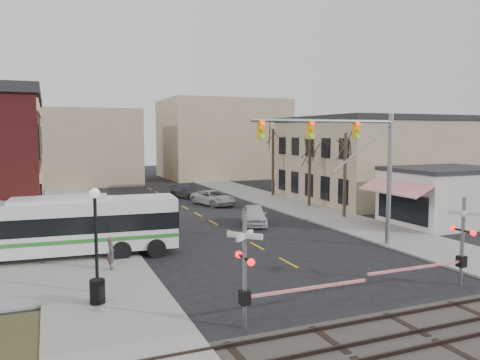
% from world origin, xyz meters
% --- Properties ---
extents(ground, '(160.00, 160.00, 0.00)m').
position_xyz_m(ground, '(0.00, 0.00, 0.00)').
color(ground, black).
rests_on(ground, ground).
extents(sidewalk_west, '(5.00, 60.00, 0.12)m').
position_xyz_m(sidewalk_west, '(-9.50, 20.00, 0.06)').
color(sidewalk_west, gray).
rests_on(sidewalk_west, ground).
extents(sidewalk_east, '(5.00, 60.00, 0.12)m').
position_xyz_m(sidewalk_east, '(9.50, 20.00, 0.06)').
color(sidewalk_east, gray).
rests_on(sidewalk_east, ground).
extents(ballast_strip, '(160.00, 5.00, 0.06)m').
position_xyz_m(ballast_strip, '(0.00, -8.00, 0.03)').
color(ballast_strip, '#332D28').
rests_on(ballast_strip, ground).
extents(rail_tracks, '(160.00, 3.91, 0.14)m').
position_xyz_m(rail_tracks, '(0.00, -8.00, 0.12)').
color(rail_tracks, '#2D231E').
rests_on(rail_tracks, ground).
extents(tan_building, '(20.30, 15.30, 8.50)m').
position_xyz_m(tan_building, '(22.00, 20.00, 4.26)').
color(tan_building, gray).
rests_on(tan_building, ground).
extents(awning_shop, '(9.74, 6.20, 4.30)m').
position_xyz_m(awning_shop, '(15.97, 7.00, 2.16)').
color(awning_shop, beige).
rests_on(awning_shop, ground).
extents(tree_east_a, '(0.28, 0.28, 6.75)m').
position_xyz_m(tree_east_a, '(10.50, 12.00, 3.50)').
color(tree_east_a, '#382B21').
rests_on(tree_east_a, sidewalk_east).
extents(tree_east_b, '(0.28, 0.28, 6.30)m').
position_xyz_m(tree_east_b, '(10.80, 18.00, 3.27)').
color(tree_east_b, '#382B21').
rests_on(tree_east_b, sidewalk_east).
extents(tree_east_c, '(0.28, 0.28, 7.20)m').
position_xyz_m(tree_east_c, '(11.00, 26.00, 3.72)').
color(tree_east_c, '#382B21').
rests_on(tree_east_c, sidewalk_east).
extents(transit_bus, '(12.64, 3.65, 3.21)m').
position_xyz_m(transit_bus, '(-11.05, 7.42, 1.81)').
color(transit_bus, silver).
rests_on(transit_bus, ground).
extents(traffic_signal_mast, '(9.24, 0.30, 8.00)m').
position_xyz_m(traffic_signal_mast, '(4.79, 3.04, 5.70)').
color(traffic_signal_mast, gray).
rests_on(traffic_signal_mast, ground).
extents(rr_crossing_west, '(5.60, 1.36, 4.00)m').
position_xyz_m(rr_crossing_west, '(-4.93, -4.76, 1.97)').
color(rr_crossing_west, gray).
rests_on(rr_crossing_west, ground).
extents(rr_crossing_east, '(5.60, 1.36, 4.00)m').
position_xyz_m(rr_crossing_east, '(5.01, -4.20, 1.97)').
color(rr_crossing_east, gray).
rests_on(rr_crossing_east, ground).
extents(street_lamp, '(0.44, 0.44, 4.44)m').
position_xyz_m(street_lamp, '(-9.79, 0.73, 3.28)').
color(street_lamp, black).
rests_on(street_lamp, sidewalk_west).
extents(trash_bin, '(0.60, 0.60, 0.95)m').
position_xyz_m(trash_bin, '(-9.92, -0.63, 0.60)').
color(trash_bin, black).
rests_on(trash_bin, sidewalk_west).
extents(car_a, '(3.13, 4.71, 1.49)m').
position_xyz_m(car_a, '(2.56, 12.14, 0.74)').
color(car_a, silver).
rests_on(car_a, ground).
extents(car_b, '(2.52, 4.60, 1.44)m').
position_xyz_m(car_b, '(-5.00, 17.34, 0.72)').
color(car_b, '#181F3D').
rests_on(car_b, ground).
extents(car_c, '(3.70, 5.44, 1.38)m').
position_xyz_m(car_c, '(2.93, 22.54, 0.69)').
color(car_c, '#BBBBBB').
rests_on(car_c, ground).
extents(car_d, '(3.59, 4.94, 1.33)m').
position_xyz_m(car_d, '(2.01, 28.15, 0.67)').
color(car_d, '#3E3E43').
rests_on(car_d, ground).
extents(pedestrian_near, '(0.44, 0.63, 1.63)m').
position_xyz_m(pedestrian_near, '(-8.82, 3.94, 0.94)').
color(pedestrian_near, '#4D433E').
rests_on(pedestrian_near, sidewalk_west).
extents(pedestrian_far, '(1.10, 1.02, 1.81)m').
position_xyz_m(pedestrian_far, '(-10.83, 7.80, 1.03)').
color(pedestrian_far, '#303955').
rests_on(pedestrian_far, sidewalk_west).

